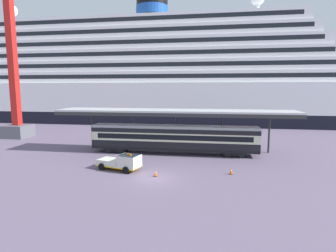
{
  "coord_description": "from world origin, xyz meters",
  "views": [
    {
      "loc": [
        5.76,
        -27.27,
        9.35
      ],
      "look_at": [
        0.12,
        8.04,
        4.5
      ],
      "focal_mm": 29.44,
      "sensor_mm": 36.0,
      "label": 1
    }
  ],
  "objects_px": {
    "train_carriage": "(174,138)",
    "service_truck": "(122,162)",
    "cruise_ship": "(127,77)",
    "traffic_cone_near": "(133,158)",
    "traffic_cone_mid": "(231,171)",
    "traffic_cone_far": "(156,173)",
    "dockside_crane": "(13,23)"
  },
  "relations": [
    {
      "from": "train_carriage",
      "to": "cruise_ship",
      "type": "bearing_deg",
      "value": 115.8
    },
    {
      "from": "traffic_cone_near",
      "to": "service_truck",
      "type": "bearing_deg",
      "value": -89.89
    },
    {
      "from": "traffic_cone_mid",
      "to": "dockside_crane",
      "type": "relative_size",
      "value": 0.01
    },
    {
      "from": "cruise_ship",
      "to": "traffic_cone_near",
      "type": "xyz_separation_m",
      "value": [
        14.39,
        -44.04,
        -12.37
      ]
    },
    {
      "from": "train_carriage",
      "to": "traffic_cone_far",
      "type": "bearing_deg",
      "value": -92.44
    },
    {
      "from": "train_carriage",
      "to": "traffic_cone_mid",
      "type": "relative_size",
      "value": 30.52
    },
    {
      "from": "train_carriage",
      "to": "traffic_cone_mid",
      "type": "height_order",
      "value": "train_carriage"
    },
    {
      "from": "cruise_ship",
      "to": "service_truck",
      "type": "xyz_separation_m",
      "value": [
        14.4,
        -48.6,
        -11.7
      ]
    },
    {
      "from": "cruise_ship",
      "to": "train_carriage",
      "type": "relative_size",
      "value": 5.36
    },
    {
      "from": "cruise_ship",
      "to": "train_carriage",
      "type": "height_order",
      "value": "cruise_ship"
    },
    {
      "from": "train_carriage",
      "to": "traffic_cone_far",
      "type": "xyz_separation_m",
      "value": [
        -0.46,
        -10.72,
        -1.94
      ]
    },
    {
      "from": "traffic_cone_near",
      "to": "traffic_cone_mid",
      "type": "relative_size",
      "value": 0.84
    },
    {
      "from": "train_carriage",
      "to": "traffic_cone_far",
      "type": "distance_m",
      "value": 10.9
    },
    {
      "from": "train_carriage",
      "to": "dockside_crane",
      "type": "bearing_deg",
      "value": 164.39
    },
    {
      "from": "traffic_cone_far",
      "to": "dockside_crane",
      "type": "bearing_deg",
      "value": 147.58
    },
    {
      "from": "dockside_crane",
      "to": "service_truck",
      "type": "bearing_deg",
      "value": -34.02
    },
    {
      "from": "train_carriage",
      "to": "service_truck",
      "type": "height_order",
      "value": "train_carriage"
    },
    {
      "from": "train_carriage",
      "to": "traffic_cone_mid",
      "type": "xyz_separation_m",
      "value": [
        7.61,
        -8.68,
        -1.93
      ]
    },
    {
      "from": "cruise_ship",
      "to": "dockside_crane",
      "type": "xyz_separation_m",
      "value": [
        -11.82,
        -30.9,
        8.69
      ]
    },
    {
      "from": "cruise_ship",
      "to": "train_carriage",
      "type": "bearing_deg",
      "value": -64.2
    },
    {
      "from": "cruise_ship",
      "to": "traffic_cone_mid",
      "type": "distance_m",
      "value": 56.49
    },
    {
      "from": "train_carriage",
      "to": "dockside_crane",
      "type": "height_order",
      "value": "dockside_crane"
    },
    {
      "from": "dockside_crane",
      "to": "train_carriage",
      "type": "bearing_deg",
      "value": -15.61
    },
    {
      "from": "service_truck",
      "to": "dockside_crane",
      "type": "xyz_separation_m",
      "value": [
        -26.22,
        17.7,
        20.4
      ]
    },
    {
      "from": "cruise_ship",
      "to": "traffic_cone_near",
      "type": "height_order",
      "value": "cruise_ship"
    },
    {
      "from": "traffic_cone_mid",
      "to": "traffic_cone_far",
      "type": "bearing_deg",
      "value": -165.87
    },
    {
      "from": "cruise_ship",
      "to": "traffic_cone_near",
      "type": "relative_size",
      "value": 195.4
    },
    {
      "from": "cruise_ship",
      "to": "traffic_cone_mid",
      "type": "relative_size",
      "value": 163.66
    },
    {
      "from": "service_truck",
      "to": "traffic_cone_near",
      "type": "distance_m",
      "value": 4.6
    },
    {
      "from": "traffic_cone_mid",
      "to": "dockside_crane",
      "type": "xyz_separation_m",
      "value": [
        -38.55,
        17.33,
        21.0
      ]
    },
    {
      "from": "service_truck",
      "to": "traffic_cone_mid",
      "type": "height_order",
      "value": "service_truck"
    },
    {
      "from": "traffic_cone_mid",
      "to": "cruise_ship",
      "type": "bearing_deg",
      "value": 119.0
    }
  ]
}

